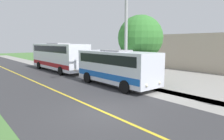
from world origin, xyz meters
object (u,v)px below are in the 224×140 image
object	(u,v)px
transit_bus_rear	(59,56)
tree_curbside	(140,38)
shuttle_bus_front	(116,66)
street_light_pole	(125,26)

from	to	relation	value
transit_bus_rear	tree_curbside	bearing A→B (deg)	105.17
shuttle_bus_front	transit_bus_rear	xyz separation A→B (m)	(-0.07, -10.57, 0.26)
shuttle_bus_front	tree_curbside	xyz separation A→B (m)	(-2.90, -0.14, 2.23)
transit_bus_rear	street_light_pole	size ratio (longest dim) A/B	1.22
shuttle_bus_front	street_light_pole	world-z (taller)	street_light_pole
street_light_pole	tree_curbside	xyz separation A→B (m)	(-2.52, -0.72, -0.82)
transit_bus_rear	street_light_pole	world-z (taller)	street_light_pole
tree_curbside	shuttle_bus_front	bearing A→B (deg)	2.71
shuttle_bus_front	street_light_pole	bearing A→B (deg)	123.17
shuttle_bus_front	tree_curbside	world-z (taller)	tree_curbside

